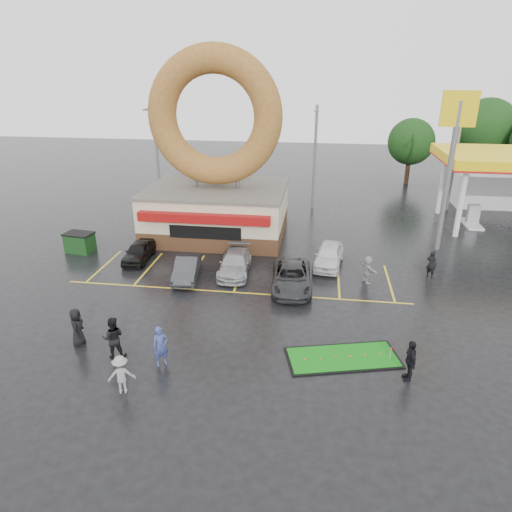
# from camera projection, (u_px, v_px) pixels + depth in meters

# --- Properties ---
(ground) EXTENTS (120.00, 120.00, 0.00)m
(ground) POSITION_uv_depth(u_px,v_px,m) (221.00, 323.00, 22.98)
(ground) COLOR black
(ground) RESTS_ON ground
(donut_shop) EXTENTS (10.20, 8.70, 13.50)m
(donut_shop) POSITION_uv_depth(u_px,v_px,m) (216.00, 177.00, 33.52)
(donut_shop) COLOR #472B19
(donut_shop) RESTS_ON ground
(gas_station) EXTENTS (12.30, 13.65, 5.90)m
(gas_station) POSITION_uv_depth(u_px,v_px,m) (507.00, 173.00, 38.11)
(gas_station) COLOR silver
(gas_station) RESTS_ON ground
(shell_sign) EXTENTS (2.20, 0.36, 10.60)m
(shell_sign) POSITION_uv_depth(u_px,v_px,m) (454.00, 143.00, 29.43)
(shell_sign) COLOR slate
(shell_sign) RESTS_ON ground
(streetlight_left) EXTENTS (0.40, 2.21, 9.00)m
(streetlight_left) POSITION_uv_depth(u_px,v_px,m) (157.00, 154.00, 40.66)
(streetlight_left) COLOR slate
(streetlight_left) RESTS_ON ground
(streetlight_mid) EXTENTS (0.40, 2.21, 9.00)m
(streetlight_mid) POSITION_uv_depth(u_px,v_px,m) (315.00, 156.00, 39.75)
(streetlight_mid) COLOR slate
(streetlight_mid) RESTS_ON ground
(streetlight_right) EXTENTS (0.40, 2.21, 9.00)m
(streetlight_right) POSITION_uv_depth(u_px,v_px,m) (456.00, 157.00, 39.11)
(streetlight_right) COLOR slate
(streetlight_right) RESTS_ON ground
(tree_far_c) EXTENTS (6.30, 6.30, 9.00)m
(tree_far_c) POSITION_uv_depth(u_px,v_px,m) (486.00, 128.00, 48.97)
(tree_far_c) COLOR #332114
(tree_far_c) RESTS_ON ground
(tree_far_d) EXTENTS (4.90, 4.90, 7.00)m
(tree_far_d) POSITION_uv_depth(u_px,v_px,m) (411.00, 142.00, 48.68)
(tree_far_d) COLOR #332114
(tree_far_d) RESTS_ON ground
(car_black) EXTENTS (1.67, 3.76, 1.26)m
(car_black) POSITION_uv_depth(u_px,v_px,m) (139.00, 251.00, 30.18)
(car_black) COLOR black
(car_black) RESTS_ON ground
(car_dgrey) EXTENTS (1.85, 4.00, 1.27)m
(car_dgrey) POSITION_uv_depth(u_px,v_px,m) (187.00, 268.00, 27.62)
(car_dgrey) COLOR #323235
(car_dgrey) RESTS_ON ground
(car_silver) EXTENTS (2.06, 4.56, 1.30)m
(car_silver) POSITION_uv_depth(u_px,v_px,m) (235.00, 263.00, 28.34)
(car_silver) COLOR #9B9BA0
(car_silver) RESTS_ON ground
(car_grey) EXTENTS (2.60, 5.03, 1.36)m
(car_grey) POSITION_uv_depth(u_px,v_px,m) (292.00, 277.00, 26.37)
(car_grey) COLOR #2D2D2F
(car_grey) RESTS_ON ground
(car_white) EXTENTS (2.20, 4.34, 1.42)m
(car_white) POSITION_uv_depth(u_px,v_px,m) (329.00, 256.00, 29.32)
(car_white) COLOR silver
(car_white) RESTS_ON ground
(person_blue) EXTENTS (0.80, 0.74, 1.84)m
(person_blue) POSITION_uv_depth(u_px,v_px,m) (161.00, 346.00, 19.42)
(person_blue) COLOR navy
(person_blue) RESTS_ON ground
(person_blackjkt) EXTENTS (1.14, 1.00, 1.97)m
(person_blackjkt) POSITION_uv_depth(u_px,v_px,m) (113.00, 338.00, 19.91)
(person_blackjkt) COLOR black
(person_blackjkt) RESTS_ON ground
(person_hoodie) EXTENTS (1.21, 0.94, 1.65)m
(person_hoodie) POSITION_uv_depth(u_px,v_px,m) (121.00, 375.00, 17.78)
(person_hoodie) COLOR gray
(person_hoodie) RESTS_ON ground
(person_bystander) EXTENTS (0.80, 1.02, 1.84)m
(person_bystander) POSITION_uv_depth(u_px,v_px,m) (77.00, 327.00, 20.84)
(person_bystander) COLOR black
(person_bystander) RESTS_ON ground
(person_cameraman) EXTENTS (0.52, 1.09, 1.80)m
(person_cameraman) POSITION_uv_depth(u_px,v_px,m) (410.00, 360.00, 18.53)
(person_cameraman) COLOR black
(person_cameraman) RESTS_ON ground
(person_walker_near) EXTENTS (1.11, 1.62, 1.67)m
(person_walker_near) POSITION_uv_depth(u_px,v_px,m) (367.00, 269.00, 27.00)
(person_walker_near) COLOR #9C9C9F
(person_walker_near) RESTS_ON ground
(person_walker_far) EXTENTS (0.75, 0.72, 1.73)m
(person_walker_far) POSITION_uv_depth(u_px,v_px,m) (431.00, 264.00, 27.64)
(person_walker_far) COLOR black
(person_walker_far) RESTS_ON ground
(dumpster) EXTENTS (1.96, 1.45, 1.30)m
(dumpster) POSITION_uv_depth(u_px,v_px,m) (80.00, 243.00, 31.57)
(dumpster) COLOR #19431B
(dumpster) RESTS_ON ground
(putting_green) EXTENTS (5.32, 3.32, 0.62)m
(putting_green) POSITION_uv_depth(u_px,v_px,m) (343.00, 358.00, 20.16)
(putting_green) COLOR black
(putting_green) RESTS_ON ground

